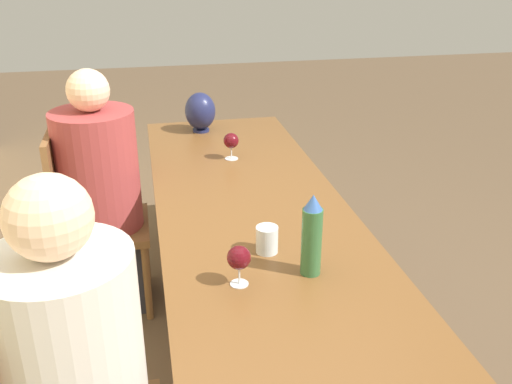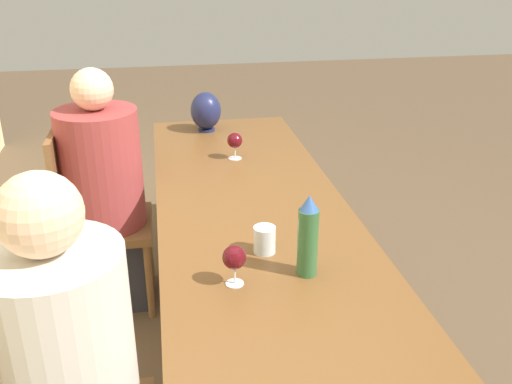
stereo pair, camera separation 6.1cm
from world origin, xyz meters
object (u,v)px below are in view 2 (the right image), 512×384
(water_tumbler, at_px, (264,240))
(person_near, at_px, (73,378))
(person_far, at_px, (107,187))
(wine_glass_0, at_px, (235,141))
(vase, at_px, (206,111))
(water_bottle, at_px, (308,237))
(chair_far, at_px, (91,215))
(wine_glass_1, at_px, (234,258))

(water_tumbler, distance_m, person_near, 0.82)
(person_far, bearing_deg, person_near, 179.95)
(water_tumbler, height_order, wine_glass_0, wine_glass_0)
(vase, xyz_separation_m, person_near, (-2.01, 0.56, -0.17))
(water_bottle, bearing_deg, water_tumbler, 33.76)
(water_bottle, height_order, chair_far, water_bottle)
(wine_glass_0, height_order, wine_glass_1, wine_glass_1)
(vase, xyz_separation_m, person_far, (-0.62, 0.56, -0.19))
(vase, height_order, chair_far, vase)
(vase, xyz_separation_m, chair_far, (-0.62, 0.65, -0.34))
(wine_glass_0, relative_size, chair_far, 0.15)
(vase, distance_m, wine_glass_0, 0.52)
(water_tumbler, relative_size, person_far, 0.08)
(water_tumbler, bearing_deg, vase, 2.79)
(water_tumbler, bearing_deg, person_far, 35.62)
(wine_glass_1, distance_m, chair_far, 1.26)
(water_tumbler, relative_size, vase, 0.43)
(person_near, bearing_deg, wine_glass_0, -23.67)
(wine_glass_0, height_order, chair_far, chair_far)
(person_near, bearing_deg, water_tumbler, -50.73)
(wine_glass_1, relative_size, chair_far, 0.15)
(water_tumbler, distance_m, vase, 1.50)
(water_tumbler, bearing_deg, chair_far, 39.33)
(water_tumbler, relative_size, person_near, 0.08)
(wine_glass_1, bearing_deg, person_near, 123.10)
(water_bottle, xyz_separation_m, person_near, (-0.34, 0.75, -0.19))
(wine_glass_1, xyz_separation_m, person_far, (1.07, 0.49, -0.17))
(vase, height_order, person_far, person_far)
(water_bottle, distance_m, wine_glass_1, 0.26)
(wine_glass_0, bearing_deg, person_far, 99.75)
(wine_glass_0, height_order, person_near, person_near)
(water_bottle, relative_size, person_far, 0.24)
(water_bottle, distance_m, vase, 1.68)
(wine_glass_1, distance_m, person_far, 1.19)
(vase, distance_m, wine_glass_1, 1.69)
(vase, bearing_deg, wine_glass_1, 177.80)
(water_tumbler, height_order, person_far, person_far)
(person_far, bearing_deg, wine_glass_1, -155.38)
(water_tumbler, xyz_separation_m, vase, (1.50, 0.07, 0.07))
(water_tumbler, xyz_separation_m, wine_glass_1, (-0.19, 0.14, 0.05))
(chair_far, xyz_separation_m, person_near, (-1.39, -0.09, 0.17))
(person_near, bearing_deg, wine_glass_1, -56.90)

